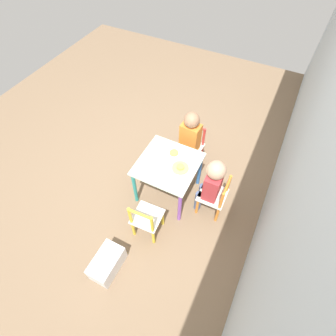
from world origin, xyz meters
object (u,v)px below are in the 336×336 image
plate_back (180,168)px  storage_bin (107,263)px  chair_red (191,147)px  chair_yellow (146,219)px  child_back (212,183)px  kids_table (168,168)px  chair_orange (215,196)px  plate_left (174,153)px  child_left (190,137)px

plate_back → storage_bin: size_ratio=0.48×
chair_red → chair_yellow: bearing=-86.3°
child_back → storage_bin: child_back is taller
storage_bin → kids_table: bearing=173.2°
child_back → plate_back: size_ratio=4.60×
chair_red → plate_back: bearing=-75.4°
chair_red → chair_orange: bearing=-42.4°
chair_red → plate_left: 0.46m
kids_table → plate_left: (-0.13, 0.00, 0.09)m
plate_left → kids_table: bearing=-0.0°
child_left → plate_left: child_left is taller
chair_red → plate_back: 0.57m
kids_table → child_back: size_ratio=0.76×
chair_red → storage_bin: size_ratio=1.54×
chair_orange → child_back: child_back is taller
chair_orange → plate_back: bearing=-89.7°
child_back → plate_left: child_back is taller
chair_red → plate_back: size_ratio=3.17×
kids_table → storage_bin: (0.97, -0.12, -0.32)m
kids_table → chair_red: size_ratio=1.11×
chair_yellow → plate_back: bearing=-104.6°
chair_red → child_left: 0.21m
kids_table → storage_bin: 1.03m
storage_bin → chair_red: bearing=174.1°
child_back → child_left: size_ratio=0.97×
child_back → storage_bin: (0.98, -0.56, -0.35)m
kids_table → child_back: bearing=90.9°
plate_left → chair_orange: bearing=76.5°
child_back → plate_left: size_ratio=3.87×
child_back → plate_back: child_back is taller
child_back → chair_yellow: bearing=-40.2°
plate_left → child_back: bearing=74.6°
storage_bin → child_left: bearing=174.0°
chair_orange → plate_left: bearing=-104.5°
chair_orange → plate_left: size_ratio=2.66×
kids_table → plate_back: bearing=90.0°
chair_orange → storage_bin: chair_orange is taller
chair_red → chair_yellow: (1.01, -0.01, 0.00)m
child_left → plate_back: bearing=-73.5°
chair_red → plate_left: (0.38, -0.04, 0.26)m
kids_table → child_back: child_back is taller
chair_yellow → child_left: (-0.95, 0.00, 0.21)m
storage_bin → child_back: bearing=150.1°
chair_yellow → plate_back: size_ratio=3.17×
chair_orange → storage_bin: size_ratio=1.54×
chair_yellow → chair_orange: bearing=-136.1°
chair_yellow → child_left: size_ratio=0.67×
child_left → plate_left: bearing=-91.7°
kids_table → chair_red: chair_red is taller
chair_red → plate_back: (0.51, 0.09, 0.26)m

